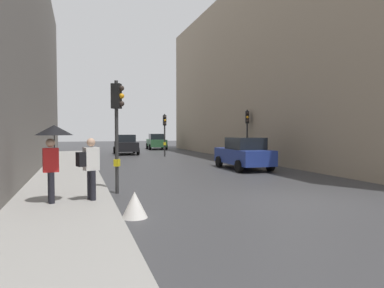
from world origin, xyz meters
name	(u,v)px	position (x,y,z in m)	size (l,w,h in m)	color
ground_plane	(292,201)	(0.00, 0.00, 0.00)	(120.00, 120.00, 0.00)	#38383A
sidewalk_kerb	(67,181)	(-6.64, 6.00, 0.08)	(2.81, 40.00, 0.16)	gray
building_facade_right	(304,75)	(11.24, 14.69, 6.65)	(12.00, 33.22, 13.30)	gray
traffic_light_mid_street	(247,126)	(4.93, 12.32, 2.47)	(0.33, 0.45, 3.57)	#2D2D2D
traffic_light_near_right	(117,116)	(-4.92, 2.93, 2.64)	(0.44, 0.37, 3.83)	#2D2D2D
traffic_light_far_median	(165,127)	(0.60, 18.47, 2.41)	(0.25, 0.43, 3.49)	#2D2D2D
car_dark_suv	(126,144)	(-2.07, 22.32, 0.88)	(2.11, 4.25, 1.76)	black
car_green_estate	(157,142)	(2.30, 29.19, 0.88)	(2.27, 4.33, 1.76)	#2D6038
car_blue_van	(244,153)	(2.50, 8.07, 0.88)	(2.08, 4.23, 1.76)	navy
pedestrian_with_umbrella	(53,142)	(-6.83, 1.21, 1.84)	(1.00, 1.00, 2.14)	black
pedestrian_with_black_backpack	(90,165)	(-5.88, 1.27, 1.16)	(0.66, 0.47, 1.77)	black
warning_sign_triangle	(135,205)	(-4.88, -0.51, 0.33)	(0.64, 0.64, 0.65)	silver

